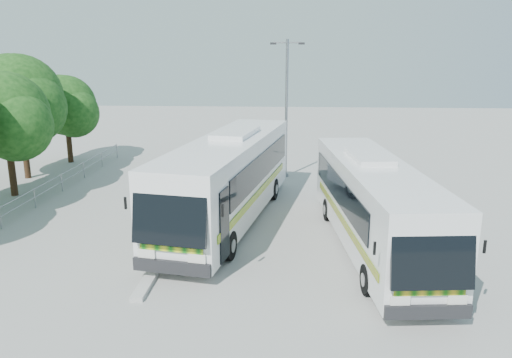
# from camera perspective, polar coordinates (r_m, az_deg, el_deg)

# --- Properties ---
(ground) EXTENTS (100.00, 100.00, 0.00)m
(ground) POSITION_cam_1_polar(r_m,az_deg,el_deg) (20.96, -2.68, -6.34)
(ground) COLOR gray
(ground) RESTS_ON ground
(kerb_divider) EXTENTS (0.40, 16.00, 0.15)m
(kerb_divider) POSITION_cam_1_polar(r_m,az_deg,el_deg) (23.15, -7.82, -4.24)
(kerb_divider) COLOR #B2B2AD
(kerb_divider) RESTS_ON ground
(railing) EXTENTS (0.06, 22.00, 1.00)m
(railing) POSITION_cam_1_polar(r_m,az_deg,el_deg) (27.30, -23.08, -0.95)
(railing) COLOR gray
(railing) RESTS_ON ground
(tree_far_c) EXTENTS (4.97, 4.69, 6.49)m
(tree_far_c) POSITION_cam_1_polar(r_m,az_deg,el_deg) (28.63, -26.62, 6.54)
(tree_far_c) COLOR #382314
(tree_far_c) RESTS_ON ground
(tree_far_d) EXTENTS (5.62, 5.30, 7.33)m
(tree_far_d) POSITION_cam_1_polar(r_m,az_deg,el_deg) (32.37, -25.33, 8.41)
(tree_far_d) COLOR #382314
(tree_far_d) RESTS_ON ground
(tree_far_e) EXTENTS (4.54, 4.28, 5.92)m
(tree_far_e) POSITION_cam_1_polar(r_m,az_deg,el_deg) (36.16, -20.82, 7.84)
(tree_far_e) COLOR #382314
(tree_far_e) RESTS_ON ground
(coach_main) EXTENTS (4.97, 13.64, 3.71)m
(coach_main) POSITION_cam_1_polar(r_m,az_deg,el_deg) (22.08, -3.10, 0.27)
(coach_main) COLOR silver
(coach_main) RESTS_ON ground
(coach_adjacent) EXTENTS (3.60, 12.18, 3.33)m
(coach_adjacent) POSITION_cam_1_polar(r_m,az_deg,el_deg) (19.48, 13.28, -2.67)
(coach_adjacent) COLOR silver
(coach_adjacent) RESTS_ON ground
(lamppost) EXTENTS (1.98, 0.27, 8.11)m
(lamppost) POSITION_cam_1_polar(r_m,az_deg,el_deg) (29.83, 3.50, 8.70)
(lamppost) COLOR gray
(lamppost) RESTS_ON ground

